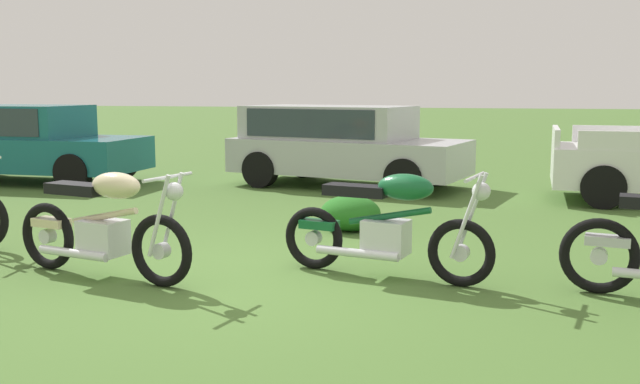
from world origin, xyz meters
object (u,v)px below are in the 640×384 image
at_px(motorcycle_cream, 103,225).
at_px(car_teal, 21,139).
at_px(shrub_low, 350,213).
at_px(motorcycle_green, 387,226).
at_px(car_silver, 339,140).

bearing_deg(motorcycle_cream, car_teal, 144.58).
height_order(car_teal, shrub_low, car_teal).
height_order(motorcycle_green, car_teal, car_teal).
distance_m(motorcycle_green, car_silver, 6.27).
distance_m(car_teal, shrub_low, 7.55).
distance_m(car_silver, shrub_low, 4.11).
relative_size(motorcycle_green, car_silver, 0.46).
xyz_separation_m(car_silver, shrub_low, (0.99, -3.94, -0.61)).
bearing_deg(car_silver, shrub_low, -62.52).
relative_size(car_silver, shrub_low, 5.88).
bearing_deg(car_silver, car_teal, -158.28).
xyz_separation_m(motorcycle_cream, motorcycle_green, (2.53, 0.62, -0.00)).
bearing_deg(motorcycle_cream, car_silver, 96.43).
height_order(motorcycle_cream, shrub_low, motorcycle_cream).
height_order(motorcycle_cream, motorcycle_green, same).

